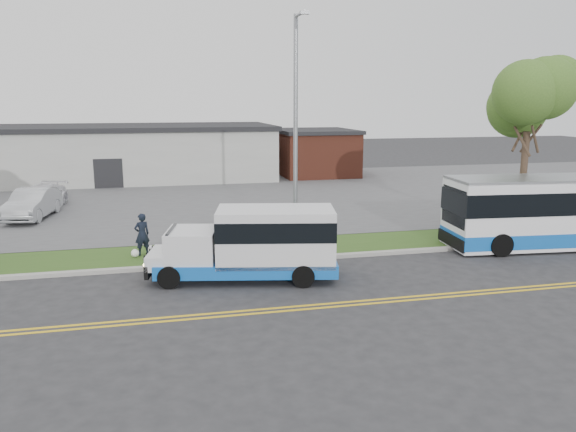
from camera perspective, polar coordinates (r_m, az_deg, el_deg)
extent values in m
plane|color=#28282B|center=(20.88, -5.44, -5.80)|extent=(140.00, 140.00, 0.00)
cube|color=gold|center=(17.28, -3.65, -9.52)|extent=(70.00, 0.12, 0.01)
cube|color=gold|center=(17.01, -3.48, -9.87)|extent=(70.00, 0.12, 0.01)
cube|color=#9E9B93|center=(21.91, -5.84, -4.77)|extent=(80.00, 0.30, 0.15)
cube|color=#31521B|center=(23.63, -6.41, -3.62)|extent=(80.00, 3.30, 0.10)
cube|color=#4C4C4F|center=(37.37, -9.04, 1.94)|extent=(80.00, 25.00, 0.10)
cube|color=#9E9E99|center=(47.07, -17.40, 5.92)|extent=(25.00, 10.00, 4.00)
cube|color=black|center=(46.92, -17.56, 8.56)|extent=(25.40, 10.40, 0.35)
cube|color=black|center=(42.26, -17.77, 4.08)|extent=(2.00, 0.15, 2.20)
cube|color=brown|center=(47.81, 2.76, 6.27)|extent=(6.00, 7.00, 3.60)
cube|color=black|center=(47.67, 2.78, 8.61)|extent=(6.30, 7.30, 0.30)
cylinder|color=#34231C|center=(28.44, 22.73, 3.13)|extent=(0.32, 0.32, 4.76)
ellipsoid|color=#3D5E21|center=(28.19, 23.33, 10.66)|extent=(5.20, 5.20, 4.42)
cylinder|color=gray|center=(23.29, 0.77, 8.21)|extent=(0.18, 0.18, 9.50)
cylinder|color=gray|center=(22.81, 1.26, 19.85)|extent=(0.12, 1.40, 0.12)
cube|color=gray|center=(22.18, 1.70, 19.96)|extent=(0.35, 0.18, 0.12)
cube|color=blue|center=(20.07, -4.17, -4.98)|extent=(6.59, 3.36, 0.46)
cube|color=silver|center=(19.77, -1.27, -2.01)|extent=(4.42, 2.91, 1.94)
cube|color=black|center=(19.70, -1.27, -1.09)|extent=(4.44, 2.95, 0.69)
cube|color=silver|center=(20.06, -9.76, -2.94)|extent=(2.03, 2.28, 1.11)
cube|color=black|center=(20.12, -11.74, -2.42)|extent=(0.45, 1.74, 0.83)
cube|color=silver|center=(20.34, -12.57, -4.19)|extent=(1.29, 2.04, 0.51)
cube|color=black|center=(20.50, -13.68, -4.93)|extent=(0.52, 1.89, 0.46)
sphere|color=#FFD88C|center=(19.80, -14.25, -4.85)|extent=(0.22, 0.22, 0.19)
sphere|color=#FFD88C|center=(21.10, -13.45, -3.79)|extent=(0.22, 0.22, 0.19)
cylinder|color=black|center=(19.45, -11.99, -6.12)|extent=(0.81, 0.41, 0.78)
cylinder|color=black|center=(21.33, -11.04, -4.50)|extent=(0.81, 0.41, 0.78)
cylinder|color=black|center=(19.16, 1.55, -6.14)|extent=(0.81, 0.41, 0.78)
cylinder|color=black|center=(21.07, 1.26, -4.49)|extent=(0.81, 0.41, 0.78)
cube|color=white|center=(27.25, 26.98, 0.43)|extent=(11.13, 3.47, 2.89)
cube|color=blue|center=(27.44, 26.79, -1.61)|extent=(11.15, 3.50, 0.60)
cube|color=black|center=(27.16, 27.08, 1.56)|extent=(11.18, 3.52, 0.95)
cube|color=black|center=(24.49, 16.58, 0.92)|extent=(0.31, 2.29, 1.59)
cube|color=black|center=(24.76, 16.24, -2.37)|extent=(0.35, 2.49, 0.50)
cylinder|color=black|center=(24.45, 20.82, -2.77)|extent=(0.98, 0.40, 0.96)
cylinder|color=black|center=(26.47, 18.40, -1.55)|extent=(0.98, 0.40, 0.96)
imported|color=black|center=(23.36, -14.61, -1.81)|extent=(0.74, 0.62, 1.72)
imported|color=#B1B4B8|center=(32.71, -24.53, 1.16)|extent=(2.41, 5.01, 1.58)
imported|color=white|center=(35.57, -23.83, 1.79)|extent=(2.82, 4.94, 1.35)
sphere|color=white|center=(23.29, -15.28, -3.66)|extent=(0.32, 0.32, 0.32)
sphere|color=white|center=(23.76, -13.79, -3.28)|extent=(0.32, 0.32, 0.32)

